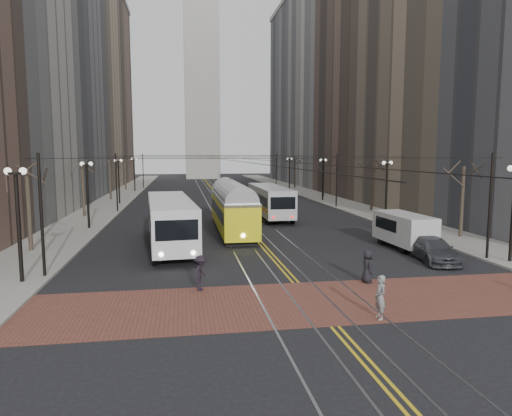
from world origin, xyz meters
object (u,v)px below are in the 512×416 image
object	(u,v)px
clock_tower	(201,42)
pedestrian_d	(201,273)
pedestrian_b	(380,297)
rear_bus	(270,202)
pedestrian_a	(367,266)
sedan_grey	(277,206)
transit_bus	(170,223)
streetcar	(232,212)
sedan_parked	(433,250)
cargo_van	(404,231)

from	to	relation	value
clock_tower	pedestrian_d	distance (m)	109.39
clock_tower	pedestrian_b	world-z (taller)	clock_tower
rear_bus	pedestrian_a	bearing A→B (deg)	-89.35
sedan_grey	pedestrian_a	xyz separation A→B (m)	(-1.42, -29.26, 0.17)
pedestrian_d	pedestrian_a	bearing A→B (deg)	-72.12
transit_bus	streetcar	size ratio (longest dim) A/B	0.97
transit_bus	pedestrian_a	distance (m)	15.00
sedan_parked	pedestrian_a	world-z (taller)	pedestrian_a
streetcar	cargo_van	distance (m)	14.09
cargo_van	streetcar	bearing A→B (deg)	139.18
cargo_van	transit_bus	bearing A→B (deg)	165.90
pedestrian_a	clock_tower	bearing A→B (deg)	0.33
sedan_parked	pedestrian_d	world-z (taller)	pedestrian_d
pedestrian_b	pedestrian_d	size ratio (longest dim) A/B	1.04
sedan_grey	pedestrian_d	size ratio (longest dim) A/B	2.32
rear_bus	pedestrian_d	world-z (taller)	rear_bus
cargo_van	sedan_parked	world-z (taller)	cargo_van
pedestrian_a	pedestrian_d	bearing A→B (deg)	88.34
transit_bus	clock_tower	bearing A→B (deg)	81.43
sedan_parked	transit_bus	bearing A→B (deg)	164.89
clock_tower	pedestrian_d	bearing A→B (deg)	-92.68
pedestrian_d	clock_tower	bearing A→B (deg)	15.20
streetcar	sedan_grey	bearing A→B (deg)	63.18
streetcar	transit_bus	bearing A→B (deg)	-132.72
sedan_parked	rear_bus	bearing A→B (deg)	115.89
sedan_parked	pedestrian_b	world-z (taller)	pedestrian_b
cargo_van	pedestrian_d	xyz separation A→B (m)	(-14.36, -7.67, -0.34)
cargo_van	sedan_grey	distance (m)	22.05
clock_tower	streetcar	bearing A→B (deg)	-90.98
streetcar	sedan_parked	bearing A→B (deg)	-48.82
cargo_van	pedestrian_d	world-z (taller)	cargo_van
sedan_parked	pedestrian_d	distance (m)	14.85
pedestrian_d	rear_bus	bearing A→B (deg)	-0.50
streetcar	pedestrian_b	bearing A→B (deg)	-80.56
cargo_van	pedestrian_a	bearing A→B (deg)	-129.87
cargo_van	pedestrian_d	bearing A→B (deg)	-154.12
clock_tower	cargo_van	distance (m)	102.37
sedan_parked	pedestrian_b	size ratio (longest dim) A/B	2.76
pedestrian_a	pedestrian_d	world-z (taller)	pedestrian_d
rear_bus	pedestrian_d	bearing A→B (deg)	-108.46
rear_bus	pedestrian_d	size ratio (longest dim) A/B	7.21
transit_bus	rear_bus	world-z (taller)	transit_bus
clock_tower	pedestrian_a	distance (m)	109.35
pedestrian_b	pedestrian_d	xyz separation A→B (m)	(-6.87, 5.00, -0.03)
transit_bus	sedan_parked	world-z (taller)	transit_bus
streetcar	sedan_grey	world-z (taller)	streetcar
cargo_van	pedestrian_d	size ratio (longest dim) A/B	3.19
streetcar	rear_bus	size ratio (longest dim) A/B	1.13
pedestrian_b	streetcar	bearing A→B (deg)	-171.73
clock_tower	rear_bus	world-z (taller)	clock_tower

